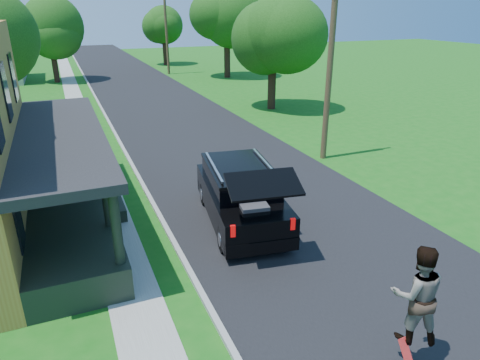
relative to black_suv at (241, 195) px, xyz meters
name	(u,v)px	position (x,y,z in m)	size (l,w,h in m)	color
ground	(350,271)	(1.61, -3.80, -0.98)	(140.00, 140.00, 0.00)	#135C12
street	(169,114)	(1.61, 16.20, -0.98)	(8.00, 120.00, 0.02)	black
curb	(107,119)	(-2.44, 16.20, -0.98)	(0.15, 120.00, 0.12)	#969792
sidewalk	(81,122)	(-3.99, 16.20, -0.98)	(1.30, 120.00, 0.03)	gray
black_suv	(241,195)	(0.00, 0.00, 0.00)	(2.88, 5.75, 2.57)	black
skateboarder	(417,294)	(0.75, -6.80, 0.59)	(1.24, 1.13, 2.06)	black
tree_left_far	(49,28)	(-5.06, 33.07, 3.86)	(5.29, 5.21, 7.65)	black
tree_right_near	(272,33)	(8.58, 14.97, 4.08)	(6.07, 5.79, 7.90)	black
tree_right_mid	(226,6)	(10.96, 29.67, 5.77)	(8.35, 8.14, 10.33)	black
tree_right_far	(163,21)	(7.56, 41.89, 4.11)	(5.95, 5.58, 7.51)	black
utility_pole_near	(331,49)	(6.11, 4.49, 3.97)	(1.68, 0.29, 9.61)	#3E301C
utility_pole_far	(166,23)	(6.11, 34.31, 4.16)	(1.62, 0.27, 9.98)	#3E301C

